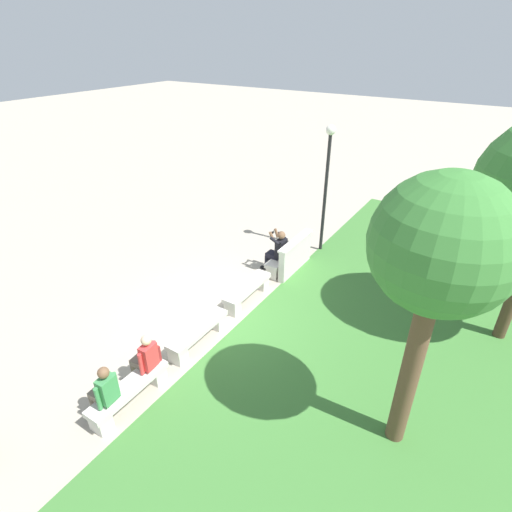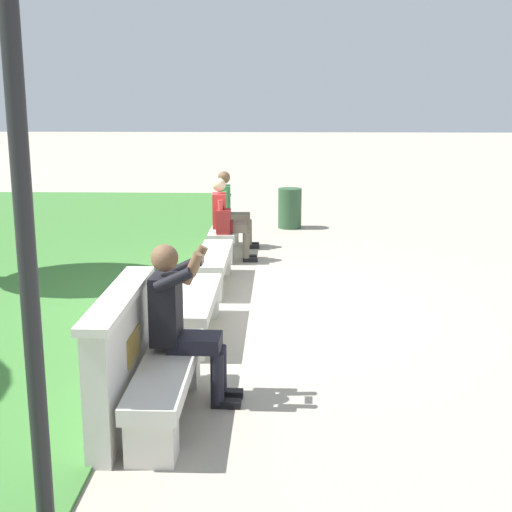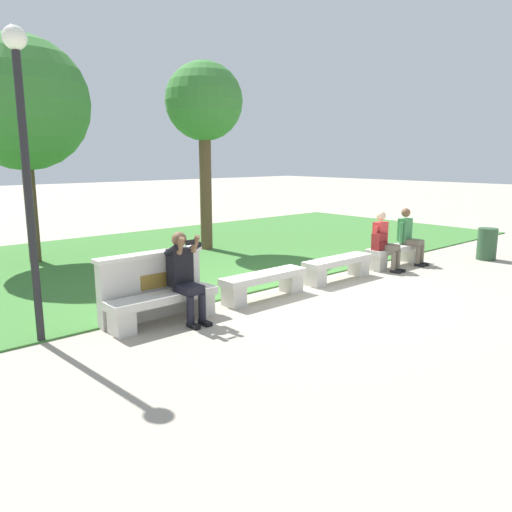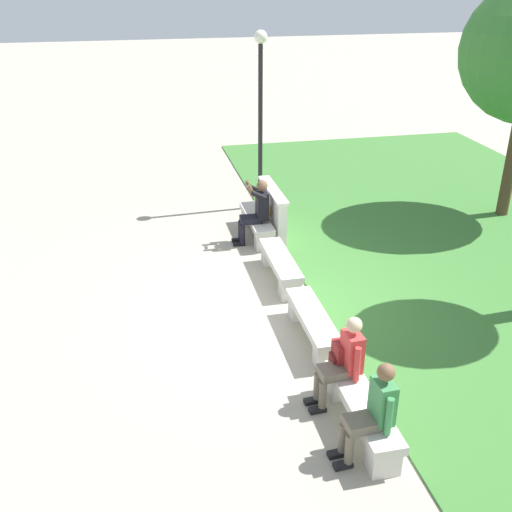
{
  "view_description": "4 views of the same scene",
  "coord_description": "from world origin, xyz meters",
  "px_view_note": "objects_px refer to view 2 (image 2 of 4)",
  "views": [
    {
      "loc": [
        6.09,
        4.81,
        6.12
      ],
      "look_at": [
        -1.46,
        -0.04,
        1.08
      ],
      "focal_mm": 28.0,
      "sensor_mm": 36.0,
      "label": 1
    },
    {
      "loc": [
        -8.1,
        -0.87,
        2.47
      ],
      "look_at": [
        -0.53,
        -0.61,
        0.75
      ],
      "focal_mm": 50.0,
      "sensor_mm": 36.0,
      "label": 2
    },
    {
      "loc": [
        -6.59,
        -6.09,
        2.39
      ],
      "look_at": [
        -1.47,
        -0.33,
        0.86
      ],
      "focal_mm": 35.0,
      "sensor_mm": 36.0,
      "label": 3
    },
    {
      "loc": [
        8.21,
        -2.44,
        5.11
      ],
      "look_at": [
        -0.34,
        -0.59,
        0.84
      ],
      "focal_mm": 42.0,
      "sensor_mm": 36.0,
      "label": 4
    }
  ],
  "objects_px": {
    "bench_far": "(225,235)",
    "person_companion": "(231,207)",
    "person_distant": "(226,217)",
    "lamp_post": "(14,79)",
    "bench_near": "(196,308)",
    "person_photographer": "(181,316)",
    "bench_main": "(166,383)",
    "backpack": "(224,222)",
    "bench_mid": "(213,264)",
    "trash_bin": "(290,208)"
  },
  "relations": [
    {
      "from": "bench_near",
      "to": "lamp_post",
      "type": "relative_size",
      "value": 0.43
    },
    {
      "from": "bench_near",
      "to": "person_distant",
      "type": "xyz_separation_m",
      "value": [
        3.43,
        -0.07,
        0.38
      ]
    },
    {
      "from": "person_photographer",
      "to": "lamp_post",
      "type": "distance_m",
      "value": 2.69
    },
    {
      "from": "bench_far",
      "to": "person_companion",
      "type": "height_order",
      "value": "person_companion"
    },
    {
      "from": "person_companion",
      "to": "lamp_post",
      "type": "relative_size",
      "value": 0.32
    },
    {
      "from": "bench_far",
      "to": "lamp_post",
      "type": "bearing_deg",
      "value": 176.73
    },
    {
      "from": "person_companion",
      "to": "lamp_post",
      "type": "height_order",
      "value": "lamp_post"
    },
    {
      "from": "bench_main",
      "to": "backpack",
      "type": "xyz_separation_m",
      "value": [
        5.26,
        -0.05,
        0.33
      ]
    },
    {
      "from": "bench_mid",
      "to": "bench_far",
      "type": "xyz_separation_m",
      "value": [
        1.98,
        0.0,
        0.0
      ]
    },
    {
      "from": "person_photographer",
      "to": "person_companion",
      "type": "distance_m",
      "value": 6.05
    },
    {
      "from": "person_distant",
      "to": "person_companion",
      "type": "xyz_separation_m",
      "value": [
        0.96,
        -0.0,
        0.0
      ]
    },
    {
      "from": "bench_mid",
      "to": "bench_far",
      "type": "relative_size",
      "value": 1.0
    },
    {
      "from": "bench_near",
      "to": "trash_bin",
      "type": "xyz_separation_m",
      "value": [
        6.19,
        -1.05,
        0.08
      ]
    },
    {
      "from": "backpack",
      "to": "trash_bin",
      "type": "relative_size",
      "value": 0.57
    },
    {
      "from": "bench_main",
      "to": "lamp_post",
      "type": "bearing_deg",
      "value": 164.94
    },
    {
      "from": "bench_main",
      "to": "person_photographer",
      "type": "xyz_separation_m",
      "value": [
        0.32,
        -0.08,
        0.44
      ]
    },
    {
      "from": "trash_bin",
      "to": "lamp_post",
      "type": "distance_m",
      "value": 10.12
    },
    {
      "from": "person_distant",
      "to": "backpack",
      "type": "bearing_deg",
      "value": 171.89
    },
    {
      "from": "person_photographer",
      "to": "backpack",
      "type": "height_order",
      "value": "person_photographer"
    },
    {
      "from": "bench_main",
      "to": "bench_mid",
      "type": "xyz_separation_m",
      "value": [
        3.96,
        0.0,
        0.0
      ]
    },
    {
      "from": "bench_main",
      "to": "bench_mid",
      "type": "height_order",
      "value": "same"
    },
    {
      "from": "bench_near",
      "to": "trash_bin",
      "type": "bearing_deg",
      "value": -9.67
    },
    {
      "from": "bench_near",
      "to": "trash_bin",
      "type": "height_order",
      "value": "trash_bin"
    },
    {
      "from": "person_companion",
      "to": "bench_far",
      "type": "bearing_deg",
      "value": 171.23
    },
    {
      "from": "bench_far",
      "to": "person_companion",
      "type": "distance_m",
      "value": 0.58
    },
    {
      "from": "bench_near",
      "to": "backpack",
      "type": "height_order",
      "value": "backpack"
    },
    {
      "from": "bench_main",
      "to": "backpack",
      "type": "distance_m",
      "value": 5.27
    },
    {
      "from": "backpack",
      "to": "bench_main",
      "type": "bearing_deg",
      "value": 179.51
    },
    {
      "from": "person_distant",
      "to": "lamp_post",
      "type": "bearing_deg",
      "value": 175.94
    },
    {
      "from": "backpack",
      "to": "lamp_post",
      "type": "distance_m",
      "value": 7.14
    },
    {
      "from": "bench_main",
      "to": "person_photographer",
      "type": "bearing_deg",
      "value": -13.66
    },
    {
      "from": "person_photographer",
      "to": "bench_near",
      "type": "bearing_deg",
      "value": 2.68
    },
    {
      "from": "bench_mid",
      "to": "trash_bin",
      "type": "bearing_deg",
      "value": -14.07
    },
    {
      "from": "trash_bin",
      "to": "lamp_post",
      "type": "relative_size",
      "value": 0.19
    },
    {
      "from": "backpack",
      "to": "bench_mid",
      "type": "bearing_deg",
      "value": 178.01
    },
    {
      "from": "bench_near",
      "to": "person_companion",
      "type": "xyz_separation_m",
      "value": [
        4.39,
        -0.07,
        0.38
      ]
    },
    {
      "from": "person_distant",
      "to": "person_companion",
      "type": "relative_size",
      "value": 1.0
    },
    {
      "from": "bench_near",
      "to": "bench_far",
      "type": "height_order",
      "value": "same"
    },
    {
      "from": "person_photographer",
      "to": "lamp_post",
      "type": "relative_size",
      "value": 0.34
    },
    {
      "from": "bench_main",
      "to": "person_distant",
      "type": "xyz_separation_m",
      "value": [
        5.41,
        -0.07,
        0.38
      ]
    },
    {
      "from": "bench_main",
      "to": "bench_near",
      "type": "distance_m",
      "value": 1.98
    },
    {
      "from": "bench_mid",
      "to": "trash_bin",
      "type": "height_order",
      "value": "trash_bin"
    },
    {
      "from": "bench_far",
      "to": "lamp_post",
      "type": "height_order",
      "value": "lamp_post"
    },
    {
      "from": "person_photographer",
      "to": "lamp_post",
      "type": "bearing_deg",
      "value": 165.17
    },
    {
      "from": "backpack",
      "to": "bench_far",
      "type": "bearing_deg",
      "value": 3.84
    },
    {
      "from": "bench_near",
      "to": "person_companion",
      "type": "distance_m",
      "value": 4.4
    },
    {
      "from": "bench_far",
      "to": "lamp_post",
      "type": "relative_size",
      "value": 0.43
    },
    {
      "from": "person_distant",
      "to": "lamp_post",
      "type": "height_order",
      "value": "lamp_post"
    },
    {
      "from": "bench_near",
      "to": "person_distant",
      "type": "bearing_deg",
      "value": -1.11
    },
    {
      "from": "bench_far",
      "to": "person_photographer",
      "type": "relative_size",
      "value": 1.28
    }
  ]
}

